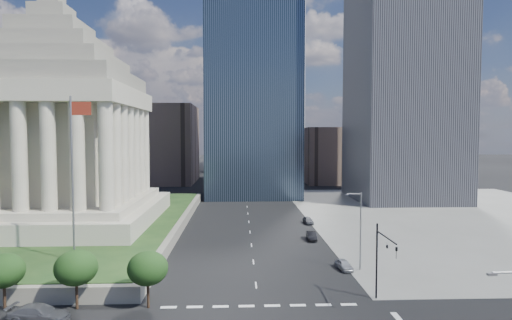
{
  "coord_description": "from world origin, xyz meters",
  "views": [
    {
      "loc": [
        -1.92,
        -28.09,
        17.18
      ],
      "look_at": [
        -0.06,
        18.58,
        14.49
      ],
      "focal_mm": 30.0,
      "sensor_mm": 36.0,
      "label": 1
    }
  ],
  "objects_px": {
    "suv_grey": "(39,314)",
    "parked_sedan_far": "(308,220)",
    "street_lamp_north": "(359,226)",
    "parked_sedan_near": "(344,265)",
    "parked_sedan_mid": "(312,236)",
    "flagpole": "(74,169)",
    "war_memorial": "(55,111)",
    "traffic_signal_ne": "(383,254)"
  },
  "relations": [
    {
      "from": "suv_grey",
      "to": "parked_sedan_far",
      "type": "relative_size",
      "value": 1.45
    },
    {
      "from": "street_lamp_north",
      "to": "parked_sedan_near",
      "type": "relative_size",
      "value": 2.75
    },
    {
      "from": "suv_grey",
      "to": "parked_sedan_mid",
      "type": "relative_size",
      "value": 1.37
    },
    {
      "from": "flagpole",
      "to": "parked_sedan_mid",
      "type": "bearing_deg",
      "value": 28.0
    },
    {
      "from": "parked_sedan_mid",
      "to": "parked_sedan_far",
      "type": "distance_m",
      "value": 13.02
    },
    {
      "from": "street_lamp_north",
      "to": "parked_sedan_far",
      "type": "relative_size",
      "value": 2.59
    },
    {
      "from": "street_lamp_north",
      "to": "parked_sedan_mid",
      "type": "bearing_deg",
      "value": 101.9
    },
    {
      "from": "war_memorial",
      "to": "street_lamp_north",
      "type": "bearing_deg",
      "value": -25.92
    },
    {
      "from": "suv_grey",
      "to": "war_memorial",
      "type": "bearing_deg",
      "value": 25.85
    },
    {
      "from": "parked_sedan_mid",
      "to": "parked_sedan_far",
      "type": "bearing_deg",
      "value": 85.61
    },
    {
      "from": "war_memorial",
      "to": "parked_sedan_far",
      "type": "bearing_deg",
      "value": 7.31
    },
    {
      "from": "street_lamp_north",
      "to": "traffic_signal_ne",
      "type": "bearing_deg",
      "value": -94.19
    },
    {
      "from": "traffic_signal_ne",
      "to": "street_lamp_north",
      "type": "bearing_deg",
      "value": 85.81
    },
    {
      "from": "parked_sedan_far",
      "to": "war_memorial",
      "type": "bearing_deg",
      "value": -178.26
    },
    {
      "from": "traffic_signal_ne",
      "to": "parked_sedan_mid",
      "type": "distance_m",
      "value": 27.71
    },
    {
      "from": "flagpole",
      "to": "street_lamp_north",
      "type": "height_order",
      "value": "flagpole"
    },
    {
      "from": "traffic_signal_ne",
      "to": "street_lamp_north",
      "type": "distance_m",
      "value": 11.34
    },
    {
      "from": "war_memorial",
      "to": "street_lamp_north",
      "type": "xyz_separation_m",
      "value": [
        47.33,
        -23.0,
        -15.74
      ]
    },
    {
      "from": "war_memorial",
      "to": "suv_grey",
      "type": "distance_m",
      "value": 44.5
    },
    {
      "from": "parked_sedan_near",
      "to": "war_memorial",
      "type": "bearing_deg",
      "value": 145.14
    },
    {
      "from": "parked_sedan_near",
      "to": "parked_sedan_mid",
      "type": "relative_size",
      "value": 0.89
    },
    {
      "from": "traffic_signal_ne",
      "to": "parked_sedan_near",
      "type": "relative_size",
      "value": 2.2
    },
    {
      "from": "war_memorial",
      "to": "traffic_signal_ne",
      "type": "relative_size",
      "value": 4.88
    },
    {
      "from": "street_lamp_north",
      "to": "parked_sedan_mid",
      "type": "relative_size",
      "value": 2.45
    },
    {
      "from": "suv_grey",
      "to": "parked_sedan_mid",
      "type": "distance_m",
      "value": 42.56
    },
    {
      "from": "parked_sedan_near",
      "to": "street_lamp_north",
      "type": "bearing_deg",
      "value": -17.63
    },
    {
      "from": "suv_grey",
      "to": "parked_sedan_far",
      "type": "distance_m",
      "value": 53.35
    },
    {
      "from": "street_lamp_north",
      "to": "parked_sedan_far",
      "type": "height_order",
      "value": "street_lamp_north"
    },
    {
      "from": "street_lamp_north",
      "to": "flagpole",
      "type": "bearing_deg",
      "value": -178.37
    },
    {
      "from": "war_memorial",
      "to": "parked_sedan_near",
      "type": "height_order",
      "value": "war_memorial"
    },
    {
      "from": "parked_sedan_mid",
      "to": "war_memorial",
      "type": "bearing_deg",
      "value": 173.18
    },
    {
      "from": "war_memorial",
      "to": "parked_sedan_far",
      "type": "xyz_separation_m",
      "value": [
        45.5,
        5.84,
        -20.74
      ]
    },
    {
      "from": "street_lamp_north",
      "to": "parked_sedan_far",
      "type": "xyz_separation_m",
      "value": [
        -1.83,
        28.84,
        -5.0
      ]
    },
    {
      "from": "flagpole",
      "to": "war_memorial",
      "type": "bearing_deg",
      "value": 116.89
    },
    {
      "from": "parked_sedan_mid",
      "to": "flagpole",
      "type": "bearing_deg",
      "value": -149.66
    },
    {
      "from": "street_lamp_north",
      "to": "suv_grey",
      "type": "bearing_deg",
      "value": -157.4
    },
    {
      "from": "street_lamp_north",
      "to": "parked_sedan_mid",
      "type": "height_order",
      "value": "street_lamp_north"
    },
    {
      "from": "parked_sedan_far",
      "to": "flagpole",
      "type": "bearing_deg",
      "value": -143.74
    },
    {
      "from": "suv_grey",
      "to": "parked_sedan_far",
      "type": "bearing_deg",
      "value": -31.05
    },
    {
      "from": "flagpole",
      "to": "street_lamp_north",
      "type": "relative_size",
      "value": 2.0
    },
    {
      "from": "parked_sedan_near",
      "to": "parked_sedan_far",
      "type": "bearing_deg",
      "value": 81.66
    },
    {
      "from": "traffic_signal_ne",
      "to": "parked_sedan_mid",
      "type": "bearing_deg",
      "value": 95.3
    }
  ]
}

